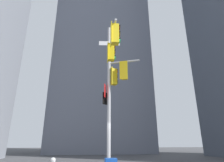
% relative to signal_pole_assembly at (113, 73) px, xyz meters
% --- Properties ---
extents(building_mid_block, '(15.52, 15.52, 37.72)m').
position_rel_signal_pole_assembly_xyz_m(building_mid_block, '(1.39, 23.73, 13.63)').
color(building_mid_block, slate).
rests_on(building_mid_block, ground).
extents(signal_pole_assembly, '(2.41, 3.67, 8.66)m').
position_rel_signal_pole_assembly_xyz_m(signal_pole_assembly, '(0.00, 0.00, 0.00)').
color(signal_pole_assembly, '#B2B2B5').
rests_on(signal_pole_assembly, ground).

